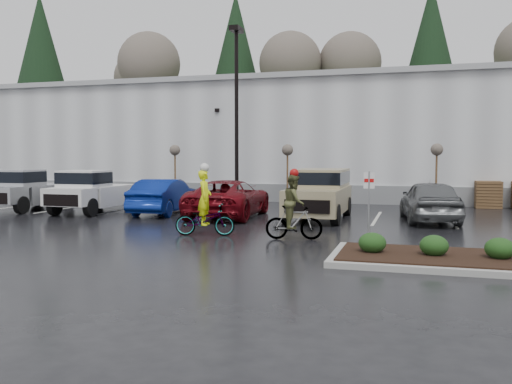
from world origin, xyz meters
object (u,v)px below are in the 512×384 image
(sapling_west, at_px, (175,153))
(pickup_silver, at_px, (32,189))
(car_red, at_px, (229,198))
(suv_tan, at_px, (319,194))
(sapling_mid, at_px, (287,153))
(pickup_white, at_px, (96,191))
(car_blue, at_px, (165,196))
(car_grey, at_px, (430,201))
(pallet_stack_a, at_px, (488,194))
(cyclist_olive, at_px, (294,214))
(lamppost, at_px, (237,96))
(cyclist_hivis, at_px, (205,213))
(fire_lane_sign, at_px, (369,200))
(sapling_east, at_px, (437,153))

(sapling_west, relative_size, pickup_silver, 0.62)
(car_red, bearing_deg, suv_tan, -179.33)
(sapling_mid, height_order, pickup_white, sapling_mid)
(pickup_white, xyz_separation_m, car_blue, (3.40, 0.22, -0.20))
(pickup_white, xyz_separation_m, car_grey, (14.77, 0.60, -0.15))
(pallet_stack_a, relative_size, pickup_silver, 0.26)
(car_red, bearing_deg, cyclist_olive, 124.20)
(sapling_mid, xyz_separation_m, car_grey, (7.09, -5.51, -1.89))
(suv_tan, bearing_deg, pickup_silver, -179.46)
(lamppost, xyz_separation_m, cyclist_olive, (5.40, -10.50, -4.87))
(suv_tan, bearing_deg, lamppost, 136.58)
(sapling_mid, xyz_separation_m, cyclist_hivis, (-0.09, -11.50, -1.99))
(pickup_white, relative_size, car_red, 0.92)
(fire_lane_sign, distance_m, suv_tan, 7.35)
(suv_tan, height_order, car_grey, suv_tan)
(car_red, height_order, cyclist_olive, cyclist_olive)
(car_red, distance_m, cyclist_olive, 6.68)
(lamppost, relative_size, sapling_west, 2.88)
(lamppost, bearing_deg, pickup_silver, -149.91)
(pickup_white, relative_size, cyclist_olive, 2.33)
(pickup_silver, bearing_deg, fire_lane_sign, -22.15)
(sapling_mid, bearing_deg, suv_tan, -65.42)
(sapling_east, distance_m, pickup_white, 16.45)
(pallet_stack_a, bearing_deg, sapling_east, -158.20)
(pallet_stack_a, distance_m, cyclist_hivis, 16.07)
(pickup_silver, bearing_deg, pallet_stack_a, 18.40)
(sapling_west, distance_m, sapling_mid, 6.50)
(suv_tan, distance_m, cyclist_olive, 5.57)
(fire_lane_sign, xyz_separation_m, car_red, (-6.43, 6.63, -0.62))
(lamppost, bearing_deg, sapling_mid, 21.80)
(fire_lane_sign, relative_size, pickup_silver, 0.42)
(car_red, distance_m, car_grey, 8.24)
(sapling_east, relative_size, cyclist_olive, 1.44)
(lamppost, bearing_deg, car_blue, -110.01)
(pallet_stack_a, bearing_deg, pickup_white, -158.08)
(pickup_white, bearing_deg, fire_lane_sign, -27.27)
(lamppost, distance_m, sapling_east, 10.48)
(pallet_stack_a, height_order, car_grey, car_grey)
(fire_lane_sign, bearing_deg, suv_tan, 110.63)
(car_blue, bearing_deg, sapling_mid, -129.84)
(lamppost, bearing_deg, cyclist_hivis, -77.08)
(cyclist_olive, bearing_deg, lamppost, 16.64)
(sapling_west, relative_size, suv_tan, 0.63)
(cyclist_olive, bearing_deg, car_red, 26.50)
(sapling_east, height_order, fire_lane_sign, sapling_east)
(suv_tan, relative_size, cyclist_hivis, 2.14)
(sapling_mid, bearing_deg, fire_lane_sign, -67.51)
(lamppost, distance_m, car_blue, 7.15)
(sapling_west, height_order, cyclist_hivis, sapling_west)
(lamppost, xyz_separation_m, suv_tan, (5.21, -4.93, -4.66))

